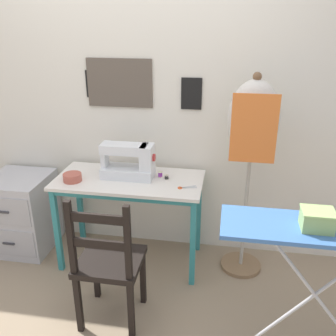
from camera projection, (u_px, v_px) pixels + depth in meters
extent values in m
plane|color=gray|center=(124.00, 279.00, 2.89)|extent=(14.00, 14.00, 0.00)
cube|color=silver|center=(137.00, 99.00, 2.95)|extent=(10.00, 0.05, 2.55)
cube|color=brown|center=(120.00, 83.00, 2.89)|extent=(0.52, 0.02, 0.37)
cube|color=black|center=(94.00, 84.00, 2.93)|extent=(0.13, 0.01, 0.21)
cube|color=black|center=(191.00, 94.00, 2.83)|extent=(0.16, 0.01, 0.24)
cube|color=silver|center=(129.00, 180.00, 2.86)|extent=(1.13, 0.54, 0.02)
cube|color=teal|center=(121.00, 197.00, 2.66)|extent=(1.05, 0.03, 0.04)
cube|color=teal|center=(57.00, 231.00, 2.87)|extent=(0.04, 0.04, 0.71)
cube|color=teal|center=(193.00, 244.00, 2.71)|extent=(0.04, 0.04, 0.71)
cube|color=teal|center=(80.00, 204.00, 3.29)|extent=(0.04, 0.04, 0.71)
cube|color=teal|center=(199.00, 213.00, 3.13)|extent=(0.04, 0.04, 0.71)
cube|color=white|center=(128.00, 172.00, 2.87)|extent=(0.40, 0.19, 0.08)
cube|color=white|center=(147.00, 157.00, 2.80)|extent=(0.09, 0.16, 0.18)
cube|color=white|center=(124.00, 149.00, 2.80)|extent=(0.35, 0.14, 0.07)
cube|color=white|center=(105.00, 159.00, 2.86)|extent=(0.04, 0.10, 0.11)
cylinder|color=#B22D2D|center=(154.00, 158.00, 2.79)|extent=(0.02, 0.06, 0.06)
cylinder|color=#99999E|center=(147.00, 144.00, 2.76)|extent=(0.01, 0.01, 0.02)
cylinder|color=#B25647|center=(72.00, 177.00, 2.80)|extent=(0.14, 0.14, 0.06)
cylinder|color=brown|center=(72.00, 174.00, 2.79)|extent=(0.11, 0.11, 0.01)
cube|color=silver|center=(189.00, 187.00, 2.71)|extent=(0.10, 0.06, 0.00)
cube|color=silver|center=(190.00, 188.00, 2.70)|extent=(0.11, 0.03, 0.00)
torus|color=#DB511E|center=(180.00, 188.00, 2.69)|extent=(0.03, 0.03, 0.01)
torus|color=#DB511E|center=(180.00, 188.00, 2.70)|extent=(0.03, 0.03, 0.01)
cylinder|color=purple|center=(160.00, 174.00, 2.88)|extent=(0.03, 0.03, 0.04)
cylinder|color=beige|center=(160.00, 172.00, 2.87)|extent=(0.04, 0.04, 0.00)
cylinder|color=beige|center=(160.00, 177.00, 2.89)|extent=(0.04, 0.04, 0.00)
cylinder|color=black|center=(167.00, 177.00, 2.84)|extent=(0.03, 0.03, 0.03)
cylinder|color=beige|center=(167.00, 175.00, 2.83)|extent=(0.04, 0.04, 0.00)
cylinder|color=beige|center=(167.00, 179.00, 2.85)|extent=(0.04, 0.04, 0.00)
cube|color=black|center=(110.00, 261.00, 2.38)|extent=(0.40, 0.38, 0.04)
cube|color=black|center=(96.00, 272.00, 2.64)|extent=(0.04, 0.04, 0.42)
cube|color=black|center=(143.00, 277.00, 2.59)|extent=(0.04, 0.04, 0.42)
cube|color=black|center=(79.00, 304.00, 2.35)|extent=(0.04, 0.04, 0.42)
cube|color=black|center=(131.00, 311.00, 2.29)|extent=(0.04, 0.04, 0.42)
cube|color=black|center=(71.00, 238.00, 2.16)|extent=(0.04, 0.04, 0.48)
cube|color=black|center=(128.00, 243.00, 2.11)|extent=(0.04, 0.04, 0.48)
cube|color=black|center=(97.00, 219.00, 2.08)|extent=(0.34, 0.02, 0.06)
cube|color=black|center=(99.00, 244.00, 2.14)|extent=(0.34, 0.02, 0.06)
cube|color=#B7B7BC|center=(23.00, 212.00, 3.19)|extent=(0.48, 0.49, 0.66)
cube|color=#A8A8AD|center=(3.00, 212.00, 2.91)|extent=(0.44, 0.01, 0.24)
cube|color=#333338|center=(3.00, 212.00, 2.90)|extent=(0.10, 0.01, 0.02)
cube|color=#A8A8AD|center=(9.00, 243.00, 3.02)|extent=(0.44, 0.01, 0.24)
cube|color=#333338|center=(9.00, 244.00, 3.01)|extent=(0.10, 0.01, 0.02)
cylinder|color=#846647|center=(240.00, 265.00, 3.03)|extent=(0.32, 0.32, 0.03)
cylinder|color=#ADA89E|center=(245.00, 209.00, 2.83)|extent=(0.03, 0.03, 1.00)
ellipsoid|color=beige|center=(253.00, 120.00, 2.57)|extent=(0.36, 0.26, 0.56)
sphere|color=brown|center=(257.00, 76.00, 2.46)|extent=(0.06, 0.06, 0.06)
cube|color=orange|center=(254.00, 129.00, 2.46)|extent=(0.30, 0.01, 0.47)
cube|color=#3D6BAD|center=(327.00, 230.00, 1.96)|extent=(1.11, 0.34, 0.02)
cylinder|color=#B7B7BC|center=(315.00, 295.00, 2.13)|extent=(0.68, 0.02, 0.85)
cylinder|color=#B7B7BC|center=(315.00, 295.00, 2.13)|extent=(0.68, 0.02, 0.85)
cube|color=#8EB266|center=(317.00, 220.00, 1.93)|extent=(0.16, 0.13, 0.10)
cube|color=#9DC470|center=(319.00, 211.00, 1.91)|extent=(0.17, 0.14, 0.01)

